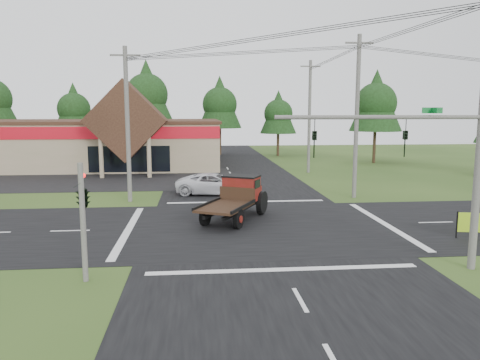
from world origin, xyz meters
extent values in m
plane|color=#2E491A|center=(0.00, 0.00, 0.00)|extent=(120.00, 120.00, 0.00)
cube|color=black|center=(0.00, 0.00, 0.01)|extent=(12.00, 120.00, 0.02)
cube|color=black|center=(0.00, 0.00, 0.01)|extent=(120.00, 12.00, 0.02)
cube|color=black|center=(-14.00, 19.00, 0.01)|extent=(28.00, 14.00, 0.02)
cube|color=gray|center=(-16.00, 30.00, 2.50)|extent=(30.00, 15.00, 5.00)
cube|color=#341C15|center=(-16.00, 30.00, 5.05)|extent=(30.40, 15.40, 0.30)
cube|color=#A50C18|center=(-16.00, 22.45, 4.10)|extent=(30.00, 0.12, 1.20)
cube|color=#341C15|center=(-10.00, 21.50, 5.30)|extent=(7.78, 4.00, 7.78)
cylinder|color=gray|center=(-12.20, 19.80, 2.00)|extent=(0.40, 0.40, 4.00)
cylinder|color=gray|center=(-7.80, 19.80, 2.00)|extent=(0.40, 0.40, 4.00)
cube|color=black|center=(-10.00, 22.48, 1.50)|extent=(8.00, 0.08, 2.60)
cylinder|color=#595651|center=(7.50, -7.50, 3.50)|extent=(0.24, 0.24, 7.00)
cylinder|color=#595651|center=(3.50, -7.50, 6.00)|extent=(8.00, 0.16, 0.16)
imported|color=black|center=(4.50, -7.50, 5.00)|extent=(0.16, 0.20, 1.00)
imported|color=black|center=(1.00, -7.50, 5.00)|extent=(0.16, 0.20, 1.00)
cube|color=#0C6626|center=(5.50, -7.50, 6.25)|extent=(0.80, 0.04, 0.22)
cylinder|color=#595651|center=(-7.50, -7.50, 2.20)|extent=(0.20, 0.20, 4.40)
imported|color=black|center=(-7.50, -7.30, 3.70)|extent=(0.53, 2.48, 1.00)
sphere|color=#FF0C0C|center=(-7.50, -7.15, 3.90)|extent=(0.18, 0.18, 0.18)
cylinder|color=#595651|center=(-8.00, 8.00, 5.25)|extent=(0.30, 0.30, 10.50)
cube|color=#595651|center=(-8.00, 8.00, 9.90)|extent=(2.00, 0.12, 0.12)
cylinder|color=#595651|center=(8.00, 8.00, 5.75)|extent=(0.30, 0.30, 11.50)
cube|color=#595651|center=(8.00, 8.00, 10.90)|extent=(2.00, 0.12, 0.12)
cylinder|color=#595651|center=(8.00, 22.00, 5.60)|extent=(0.30, 0.30, 11.20)
cube|color=#595651|center=(8.00, 22.00, 10.60)|extent=(2.00, 0.12, 0.12)
cylinder|color=#332316|center=(-20.00, 42.00, 1.75)|extent=(0.36, 0.36, 3.50)
cone|color=black|center=(-20.00, 42.00, 6.80)|extent=(5.60, 5.60, 6.60)
sphere|color=black|center=(-20.00, 42.00, 6.50)|extent=(4.40, 4.40, 4.40)
cylinder|color=#332316|center=(-10.00, 41.00, 2.27)|extent=(0.36, 0.36, 4.55)
cone|color=black|center=(-10.00, 41.00, 8.84)|extent=(7.28, 7.28, 8.58)
sphere|color=black|center=(-10.00, 41.00, 8.45)|extent=(5.72, 5.72, 5.72)
cylinder|color=#332316|center=(0.00, 42.00, 1.92)|extent=(0.36, 0.36, 3.85)
cone|color=black|center=(0.00, 42.00, 7.48)|extent=(6.16, 6.16, 7.26)
sphere|color=black|center=(0.00, 42.00, 7.15)|extent=(4.84, 4.84, 4.84)
cylinder|color=#332316|center=(8.00, 40.00, 1.57)|extent=(0.36, 0.36, 3.15)
cone|color=black|center=(8.00, 40.00, 6.12)|extent=(5.04, 5.04, 5.94)
sphere|color=black|center=(8.00, 40.00, 5.85)|extent=(3.96, 3.96, 3.96)
cylinder|color=#332316|center=(18.00, 30.00, 1.92)|extent=(0.36, 0.36, 3.85)
cone|color=black|center=(18.00, 30.00, 7.48)|extent=(6.16, 6.16, 7.26)
sphere|color=black|center=(18.00, 30.00, 7.15)|extent=(4.84, 4.84, 4.84)
imported|color=silver|center=(-2.04, 10.24, 0.80)|extent=(6.11, 3.64, 1.59)
camera|label=1|loc=(-3.36, -24.51, 6.23)|focal=35.00mm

